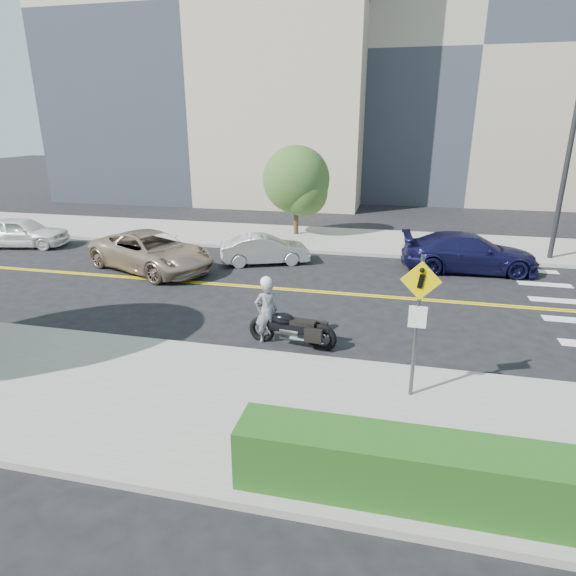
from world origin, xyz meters
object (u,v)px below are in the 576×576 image
at_px(parked_car_white, 21,232).
at_px(parked_car_silver, 265,249).
at_px(pedestrian_sign, 418,314).
at_px(motorcyclist, 267,310).
at_px(motorcycle, 292,320).
at_px(suv, 151,251).
at_px(parked_car_blue, 469,253).

height_order(parked_car_white, parked_car_silver, parked_car_white).
height_order(pedestrian_sign, motorcyclist, pedestrian_sign).
xyz_separation_m(motorcycle, parked_car_silver, (-2.76, 7.25, -0.11)).
relative_size(pedestrian_sign, suv, 0.56).
bearing_deg(suv, parked_car_blue, -54.35).
relative_size(suv, parked_car_silver, 1.49).
relative_size(motorcycle, suv, 0.43).
relative_size(motorcycle, parked_car_white, 0.56).
height_order(motorcyclist, suv, motorcyclist).
bearing_deg(pedestrian_sign, motorcyclist, 149.95).
bearing_deg(parked_car_white, parked_car_silver, -102.38).
distance_m(suv, parked_car_silver, 4.47).
relative_size(suv, parked_car_blue, 1.06).
distance_m(motorcyclist, motorcycle, 0.73).
height_order(motorcyclist, parked_car_silver, motorcyclist).
height_order(pedestrian_sign, parked_car_white, pedestrian_sign).
distance_m(pedestrian_sign, motorcyclist, 4.38).
height_order(motorcyclist, parked_car_blue, motorcyclist).
distance_m(pedestrian_sign, parked_car_silver, 11.01).
bearing_deg(pedestrian_sign, motorcycle, 145.55).
bearing_deg(suv, pedestrian_sign, -103.82).
height_order(suv, parked_car_blue, suv).
bearing_deg(parked_car_white, parked_car_blue, -99.80).
height_order(motorcycle, suv, suv).
xyz_separation_m(parked_car_silver, parked_car_blue, (7.99, 0.77, 0.14)).
bearing_deg(motorcyclist, parked_car_white, -56.36).
bearing_deg(parked_car_blue, suv, 98.51).
relative_size(motorcyclist, motorcycle, 0.79).
distance_m(pedestrian_sign, suv, 12.36).
xyz_separation_m(motorcyclist, motorcycle, (0.70, -0.09, -0.20)).
xyz_separation_m(motorcyclist, parked_car_blue, (5.93, 7.93, -0.16)).
relative_size(pedestrian_sign, parked_car_white, 0.73).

